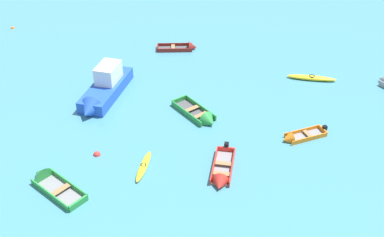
# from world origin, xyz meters

# --- Properties ---
(kayak_yellow_midfield_right) EXTENTS (3.74, 1.87, 0.36)m
(kayak_yellow_midfield_right) POSITION_xyz_m (10.12, 27.22, 0.17)
(kayak_yellow_midfield_right) COLOR yellow
(kayak_yellow_midfield_right) RESTS_ON ground_plane
(motor_launch_blue_back_row_right) EXTENTS (4.37, 6.68, 2.48)m
(motor_launch_blue_back_row_right) POSITION_xyz_m (-5.77, 27.37, 0.70)
(motor_launch_blue_back_row_right) COLOR blue
(motor_launch_blue_back_row_right) RESTS_ON ground_plane
(rowboat_green_midfield_left) EXTENTS (2.88, 4.04, 1.20)m
(rowboat_green_midfield_left) POSITION_xyz_m (0.72, 23.31, 0.19)
(rowboat_green_midfield_left) COLOR #4C4C51
(rowboat_green_midfield_left) RESTS_ON ground_plane
(rowboat_maroon_near_left) EXTENTS (3.55, 1.57, 1.04)m
(rowboat_maroon_near_left) POSITION_xyz_m (1.34, 34.22, 0.16)
(rowboat_maroon_near_left) COLOR #4C4C51
(rowboat_maroon_near_left) RESTS_ON ground_plane
(rowboat_red_distant_center) EXTENTS (2.24, 3.85, 1.02)m
(rowboat_red_distant_center) POSITION_xyz_m (0.64, 17.31, 0.18)
(rowboat_red_distant_center) COLOR gray
(rowboat_red_distant_center) RESTS_ON ground_plane
(rowboat_orange_cluster_outer) EXTENTS (3.27, 1.51, 0.88)m
(rowboat_orange_cluster_outer) POSITION_xyz_m (6.20, 20.08, 0.15)
(rowboat_orange_cluster_outer) COLOR gray
(rowboat_orange_cluster_outer) RESTS_ON ground_plane
(kayak_yellow_center) EXTENTS (1.44, 2.81, 0.27)m
(kayak_yellow_center) POSITION_xyz_m (-3.69, 18.97, 0.13)
(kayak_yellow_center) COLOR yellow
(kayak_yellow_center) RESTS_ON ground_plane
(rowboat_green_outer_right) EXTENTS (3.44, 3.82, 1.20)m
(rowboat_green_outer_right) POSITION_xyz_m (-9.17, 18.60, 0.17)
(rowboat_green_outer_right) COLOR gray
(rowboat_green_outer_right) RESTS_ON ground_plane
(mooring_buoy_central) EXTENTS (0.36, 0.36, 0.36)m
(mooring_buoy_central) POSITION_xyz_m (-14.13, 41.54, 0.00)
(mooring_buoy_central) COLOR orange
(mooring_buoy_central) RESTS_ON ground_plane
(mooring_buoy_midfield) EXTENTS (0.45, 0.45, 0.45)m
(mooring_buoy_midfield) POSITION_xyz_m (-6.40, 20.71, 0.00)
(mooring_buoy_midfield) COLOR red
(mooring_buoy_midfield) RESTS_ON ground_plane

